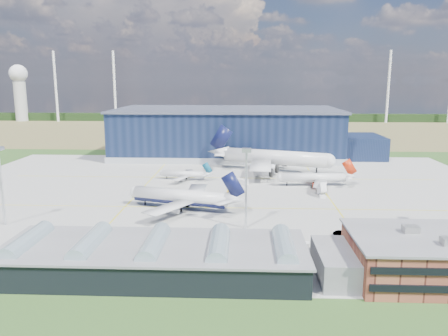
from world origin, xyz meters
TOP-DOWN VIEW (x-y plane):
  - ground at (0.00, 0.00)m, footprint 600.00×600.00m
  - apron at (0.00, 10.00)m, footprint 220.00×160.00m
  - farmland at (0.00, 220.00)m, footprint 600.00×220.00m
  - treeline at (0.00, 300.00)m, footprint 600.00×8.00m
  - horizon_dressing at (-191.30, 294.39)m, footprint 440.20×18.00m
  - hangar at (2.81, 94.80)m, footprint 145.00×62.00m
  - glass_concourse at (-6.45, -60.00)m, footprint 78.00×23.00m
  - light_mast_west at (-60.00, -30.00)m, footprint 2.60×2.60m
  - light_mast_center at (10.00, -30.00)m, footprint 2.60×2.60m
  - airliner_navy at (-11.32, -12.00)m, footprint 50.93×50.32m
  - airliner_red at (36.86, 22.00)m, footprint 34.49×33.82m
  - airliner_widebody at (23.85, 50.13)m, footprint 77.75×76.93m
  - airliner_regional at (-16.02, 30.74)m, footprint 26.76×26.33m
  - gse_tug_a at (-7.01, -2.46)m, footprint 3.08×4.20m
  - gse_tug_b at (4.74, 9.82)m, footprint 3.11×3.36m
  - gse_cart_a at (38.98, 23.44)m, footprint 2.32×3.09m
  - gse_van_b at (8.74, 23.28)m, footprint 5.37×4.93m
  - gse_cart_b at (-25.18, 38.63)m, footprint 3.47×2.52m
  - gse_van_c at (23.21, -46.00)m, footprint 4.97×2.90m
  - airstair at (37.65, 6.58)m, footprint 2.77×5.53m
  - car_a at (0.08, -47.19)m, footprint 3.09×1.26m
  - car_b at (35.77, -34.68)m, footprint 4.31×2.25m

SIDE VIEW (x-z plane):
  - ground at x=0.00m, z-range 0.00..0.00m
  - farmland at x=0.00m, z-range -0.01..0.01m
  - apron at x=0.00m, z-range -0.01..0.07m
  - car_a at x=0.08m, z-range 0.00..1.05m
  - gse_tug_b at x=4.74m, z-range 0.00..1.21m
  - gse_cart_a at x=38.98m, z-range 0.00..1.22m
  - car_b at x=35.77m, z-range 0.00..1.35m
  - gse_cart_b at x=-25.18m, z-range 0.00..1.40m
  - gse_tug_a at x=-7.01m, z-range 0.00..1.58m
  - gse_van_c at x=23.21m, z-range 0.00..2.26m
  - gse_van_b at x=8.74m, z-range 0.00..2.30m
  - airstair at x=37.65m, z-range 0.00..3.40m
  - glass_concourse at x=-6.45m, z-range -0.61..7.99m
  - airliner_regional at x=-16.02m, z-range 0.00..7.72m
  - treeline at x=0.00m, z-range 0.00..8.00m
  - airliner_red at x=36.86m, z-range 0.00..10.67m
  - airliner_navy at x=-11.32m, z-range 0.00..13.45m
  - airliner_widebody at x=23.85m, z-range 0.00..20.00m
  - hangar at x=2.81m, z-range -1.43..24.67m
  - light_mast_west at x=-60.00m, z-range 3.93..26.93m
  - light_mast_center at x=10.00m, z-range 3.93..26.93m
  - horizon_dressing at x=-191.30m, z-range -0.80..69.20m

